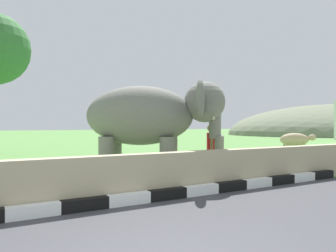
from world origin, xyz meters
TOP-DOWN VIEW (x-y plane):
  - striped_curb at (-0.35, 3.44)m, footprint 16.20×0.20m
  - barrier_parapet at (2.00, 3.74)m, footprint 28.00×0.36m
  - elephant at (2.67, 5.62)m, footprint 3.94×3.61m
  - person_handler at (4.33, 5.01)m, footprint 0.44×0.59m
  - cow_near at (12.28, 8.26)m, footprint 1.87×1.25m

SIDE VIEW (x-z plane):
  - striped_curb at x=-0.35m, z-range 0.00..0.24m
  - barrier_parapet at x=2.00m, z-range 0.00..1.00m
  - cow_near at x=12.28m, z-range 0.26..1.48m
  - person_handler at x=4.33m, z-range 0.10..1.75m
  - elephant at x=2.67m, z-range 0.43..3.29m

